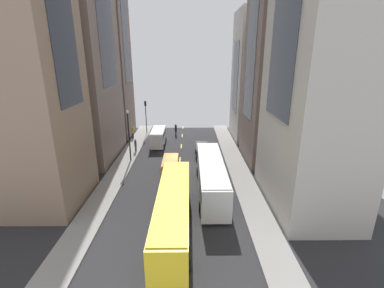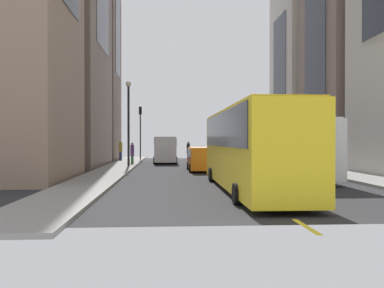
% 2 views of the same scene
% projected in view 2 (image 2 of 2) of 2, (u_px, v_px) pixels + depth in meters
% --- Properties ---
extents(ground_plane, '(41.53, 41.53, 0.00)m').
position_uv_depth(ground_plane, '(214.00, 170.00, 31.75)').
color(ground_plane, '#28282B').
extents(sidewalk_west, '(2.60, 44.00, 0.15)m').
position_uv_depth(sidewalk_west, '(310.00, 168.00, 32.21)').
color(sidewalk_west, gray).
rests_on(sidewalk_west, ground).
extents(sidewalk_east, '(2.60, 44.00, 0.15)m').
position_uv_depth(sidewalk_east, '(115.00, 169.00, 31.29)').
color(sidewalk_east, gray).
rests_on(sidewalk_east, ground).
extents(lane_stripe_0, '(0.16, 2.00, 0.01)m').
position_uv_depth(lane_stripe_0, '(195.00, 158.00, 52.71)').
color(lane_stripe_0, yellow).
rests_on(lane_stripe_0, ground).
extents(lane_stripe_1, '(0.16, 2.00, 0.01)m').
position_uv_depth(lane_stripe_1, '(199.00, 160.00, 46.72)').
color(lane_stripe_1, yellow).
rests_on(lane_stripe_1, ground).
extents(lane_stripe_2, '(0.16, 2.00, 0.01)m').
position_uv_depth(lane_stripe_2, '(203.00, 163.00, 40.73)').
color(lane_stripe_2, yellow).
rests_on(lane_stripe_2, ground).
extents(lane_stripe_3, '(0.16, 2.00, 0.01)m').
position_uv_depth(lane_stripe_3, '(210.00, 167.00, 34.74)').
color(lane_stripe_3, yellow).
rests_on(lane_stripe_3, ground).
extents(lane_stripe_4, '(0.16, 2.00, 0.01)m').
position_uv_depth(lane_stripe_4, '(219.00, 173.00, 28.75)').
color(lane_stripe_4, yellow).
rests_on(lane_stripe_4, ground).
extents(lane_stripe_5, '(0.16, 2.00, 0.01)m').
position_uv_depth(lane_stripe_5, '(232.00, 181.00, 22.76)').
color(lane_stripe_5, yellow).
rests_on(lane_stripe_5, ground).
extents(lane_stripe_6, '(0.16, 2.00, 0.01)m').
position_uv_depth(lane_stripe_6, '(256.00, 196.00, 16.78)').
color(lane_stripe_6, yellow).
rests_on(lane_stripe_6, ground).
extents(lane_stripe_7, '(0.16, 2.00, 0.01)m').
position_uv_depth(lane_stripe_7, '(306.00, 227.00, 10.79)').
color(lane_stripe_7, yellow).
rests_on(lane_stripe_7, ground).
extents(building_west_0, '(8.15, 9.05, 20.67)m').
position_uv_depth(building_west_0, '(315.00, 68.00, 46.58)').
color(building_west_0, beige).
rests_on(building_west_0, ground).
extents(building_west_1, '(8.07, 8.90, 26.42)m').
position_uv_depth(building_west_1, '(361.00, 12.00, 35.57)').
color(building_west_1, '#7A665B').
rests_on(building_west_1, ground).
extents(city_bus_white, '(2.80, 12.92, 3.35)m').
position_uv_depth(city_bus_white, '(282.00, 144.00, 25.88)').
color(city_bus_white, silver).
rests_on(city_bus_white, ground).
extents(streetcar_yellow, '(2.70, 13.22, 3.59)m').
position_uv_depth(streetcar_yellow, '(249.00, 143.00, 18.58)').
color(streetcar_yellow, yellow).
rests_on(streetcar_yellow, ground).
extents(delivery_van_white, '(2.25, 6.02, 2.58)m').
position_uv_depth(delivery_van_white, '(165.00, 148.00, 41.10)').
color(delivery_van_white, white).
rests_on(delivery_van_white, ground).
extents(car_black_0, '(1.94, 4.44, 1.69)m').
position_uv_depth(car_black_0, '(244.00, 155.00, 36.14)').
color(car_black_0, black).
rests_on(car_black_0, ground).
extents(car_orange_1, '(2.02, 4.74, 1.73)m').
position_uv_depth(car_orange_1, '(202.00, 157.00, 30.39)').
color(car_orange_1, orange).
rests_on(car_orange_1, ground).
extents(pedestrian_crossing_mid, '(0.36, 0.36, 2.10)m').
position_uv_depth(pedestrian_crossing_mid, '(188.00, 150.00, 46.84)').
color(pedestrian_crossing_mid, '#593372').
rests_on(pedestrian_crossing_mid, ground).
extents(pedestrian_waiting_curb, '(0.34, 0.34, 1.89)m').
position_uv_depth(pedestrian_waiting_curb, '(132.00, 153.00, 37.44)').
color(pedestrian_waiting_curb, '#336B38').
rests_on(pedestrian_waiting_curb, ground).
extents(pedestrian_walking_far, '(0.39, 0.39, 2.08)m').
position_uv_depth(pedestrian_walking_far, '(121.00, 150.00, 44.28)').
color(pedestrian_walking_far, navy).
rests_on(pedestrian_walking_far, ground).
extents(traffic_light_near_corner, '(0.32, 0.44, 5.94)m').
position_uv_depth(traffic_light_near_corner, '(140.00, 123.00, 47.60)').
color(traffic_light_near_corner, black).
rests_on(traffic_light_near_corner, ground).
extents(streetlamp_near, '(0.44, 0.44, 6.89)m').
position_uv_depth(streetlamp_near, '(128.00, 114.00, 33.77)').
color(streetlamp_near, black).
rests_on(streetlamp_near, ground).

